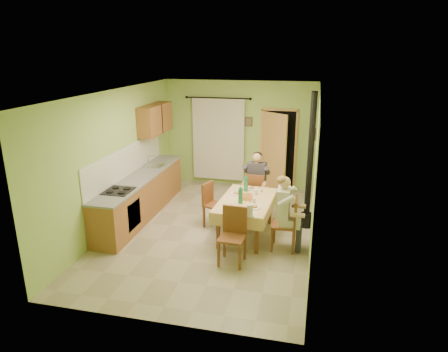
% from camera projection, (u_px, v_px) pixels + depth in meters
% --- Properties ---
extents(floor, '(4.00, 6.00, 0.01)m').
position_uv_depth(floor, '(211.00, 230.00, 8.24)').
color(floor, tan).
rests_on(floor, ground).
extents(room_shell, '(4.04, 6.04, 2.82)m').
position_uv_depth(room_shell, '(210.00, 144.00, 7.69)').
color(room_shell, '#AAD36C').
rests_on(room_shell, ground).
extents(kitchen_run, '(0.64, 3.64, 1.56)m').
position_uv_depth(kitchen_run, '(141.00, 195.00, 8.83)').
color(kitchen_run, '#915A2D').
rests_on(kitchen_run, ground).
extents(upper_cabinets, '(0.35, 1.40, 0.70)m').
position_uv_depth(upper_cabinets, '(155.00, 119.00, 9.61)').
color(upper_cabinets, '#915A2D').
rests_on(upper_cabinets, room_shell).
extents(curtain, '(1.70, 0.07, 2.22)m').
position_uv_depth(curtain, '(218.00, 139.00, 10.66)').
color(curtain, black).
rests_on(curtain, ground).
extents(doorway, '(0.96, 0.55, 2.15)m').
position_uv_depth(doorway, '(276.00, 150.00, 10.35)').
color(doorway, black).
rests_on(doorway, ground).
extents(dining_table, '(1.09, 1.71, 0.76)m').
position_uv_depth(dining_table, '(246.00, 217.00, 7.89)').
color(dining_table, '#DEB979').
rests_on(dining_table, ground).
extents(tableware, '(0.72, 1.62, 0.33)m').
position_uv_depth(tableware, '(246.00, 198.00, 7.65)').
color(tableware, white).
rests_on(tableware, dining_table).
extents(chair_far, '(0.42, 0.42, 0.97)m').
position_uv_depth(chair_far, '(256.00, 201.00, 8.97)').
color(chair_far, brown).
rests_on(chair_far, ground).
extents(chair_near, '(0.45, 0.45, 0.99)m').
position_uv_depth(chair_near, '(232.00, 247.00, 6.88)').
color(chair_near, brown).
rests_on(chair_near, ground).
extents(chair_right, '(0.44, 0.44, 1.00)m').
position_uv_depth(chair_right, '(284.00, 234.00, 7.38)').
color(chair_right, brown).
rests_on(chair_right, ground).
extents(chair_left, '(0.49, 0.49, 0.94)m').
position_uv_depth(chair_left, '(214.00, 213.00, 8.32)').
color(chair_left, brown).
rests_on(chair_left, ground).
extents(man_far, '(0.59, 0.47, 1.39)m').
position_uv_depth(man_far, '(256.00, 176.00, 8.80)').
color(man_far, '#38333D').
rests_on(man_far, chair_far).
extents(man_right, '(0.47, 0.58, 1.39)m').
position_uv_depth(man_right, '(285.00, 204.00, 7.20)').
color(man_right, beige).
rests_on(man_right, chair_right).
extents(stove_flue, '(0.24, 0.24, 2.80)m').
position_uv_depth(stove_flue, '(309.00, 180.00, 8.08)').
color(stove_flue, black).
rests_on(stove_flue, ground).
extents(picture_back, '(0.19, 0.03, 0.23)m').
position_uv_depth(picture_back, '(249.00, 122.00, 10.41)').
color(picture_back, black).
rests_on(picture_back, room_shell).
extents(picture_right, '(0.03, 0.31, 0.21)m').
position_uv_depth(picture_right, '(316.00, 134.00, 8.37)').
color(picture_right, brown).
rests_on(picture_right, room_shell).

